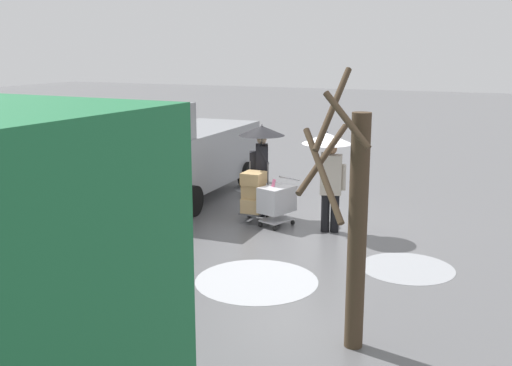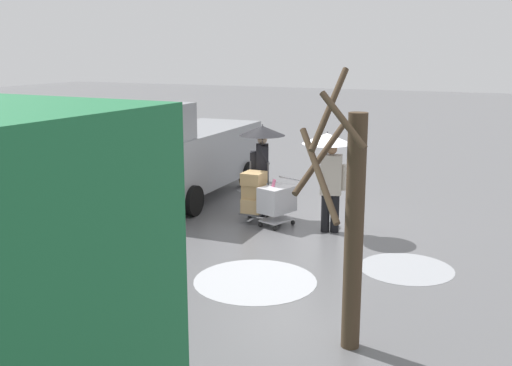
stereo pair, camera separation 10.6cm
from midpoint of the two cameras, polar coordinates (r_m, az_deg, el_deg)
The scene contains 10 objects.
ground_plane at distance 13.61m, azimuth 3.37°, elevation -3.70°, with size 90.00×90.00×0.00m, color #5B5B5E.
slush_patch_under_van at distance 16.81m, azimuth 0.08°, elevation -0.51°, with size 1.36×1.36×0.01m, color silver.
slush_patch_mid_street at distance 10.25m, azimuth -0.24°, elevation -9.20°, with size 2.07×2.07×0.01m, color #ADAFB5.
slush_patch_far_side at distance 11.13m, azimuth 13.81°, elevation -7.79°, with size 1.66×1.66×0.01m, color #999BA0.
cargo_van_parked_right at distance 15.53m, azimuth -7.17°, elevation 2.73°, with size 2.35×5.41×2.60m.
shopping_cart_vendor at distance 13.17m, azimuth 1.74°, elevation -1.67°, with size 0.78×0.95×1.04m.
hand_dolly_boxes at distance 13.49m, azimuth -0.44°, elevation -0.97°, with size 0.53×0.71×1.32m.
pedestrian_pink_side at distance 13.77m, azimuth 0.29°, elevation 3.22°, with size 1.04×1.04×2.15m.
pedestrian_black_side at distance 12.62m, azimuth 6.66°, elevation 2.28°, with size 1.04×1.04×2.15m.
bare_tree_near at distance 7.66m, azimuth 8.77°, elevation -3.56°, with size 0.99×1.44×3.58m.
Camera 1 is at (-4.60, 12.24, 3.80)m, focal length 42.38 mm.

